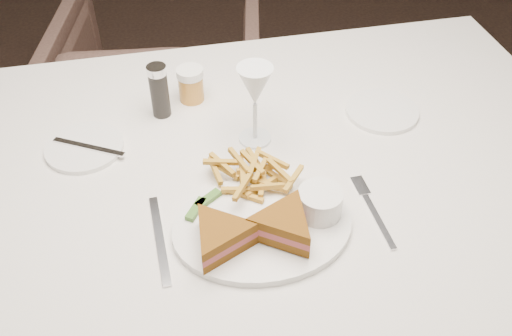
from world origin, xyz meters
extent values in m
plane|color=black|center=(0.00, 0.00, 0.00)|extent=(5.00, 5.00, 0.00)
cube|color=silver|center=(0.24, -0.39, 0.38)|extent=(1.53, 1.07, 0.75)
imported|color=#49342D|center=(0.17, 0.54, 0.35)|extent=(0.83, 0.80, 0.70)
ellipsoid|color=white|center=(0.22, -0.55, 0.76)|extent=(0.33, 0.27, 0.01)
cube|color=silver|center=(0.04, -0.52, 0.75)|extent=(0.02, 0.21, 0.00)
cylinder|color=white|center=(-0.07, -0.24, 0.76)|extent=(0.16, 0.16, 0.01)
cylinder|color=white|center=(0.57, -0.29, 0.76)|extent=(0.16, 0.16, 0.01)
cylinder|color=black|center=(0.10, -0.16, 0.81)|extent=(0.04, 0.04, 0.12)
cylinder|color=#BA7B2C|center=(0.18, -0.13, 0.79)|extent=(0.06, 0.06, 0.08)
cube|color=#3D6D26|center=(0.14, -0.47, 0.77)|extent=(0.06, 0.04, 0.01)
cube|color=#3D6D26|center=(0.11, -0.49, 0.77)|extent=(0.05, 0.05, 0.01)
cylinder|color=white|center=(0.32, -0.55, 0.79)|extent=(0.08, 0.08, 0.05)
camera|label=1|loc=(0.03, -1.19, 1.52)|focal=40.00mm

